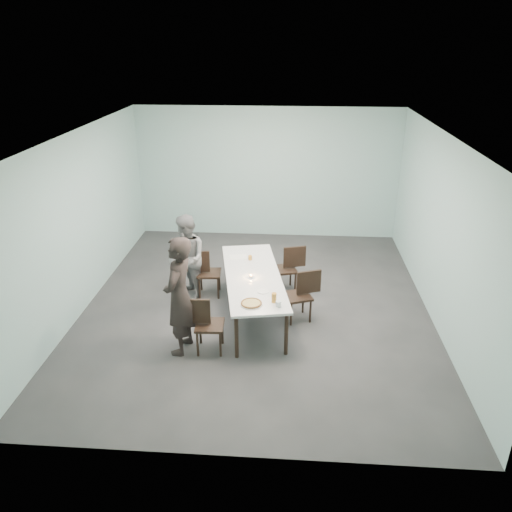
# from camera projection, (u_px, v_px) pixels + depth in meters

# --- Properties ---
(ground) EXTENTS (7.00, 7.00, 0.00)m
(ground) POSITION_uv_depth(u_px,v_px,m) (256.00, 305.00, 8.89)
(ground) COLOR #333335
(ground) RESTS_ON ground
(room_shell) EXTENTS (6.02, 7.02, 3.01)m
(room_shell) POSITION_uv_depth(u_px,v_px,m) (256.00, 196.00, 8.07)
(room_shell) COLOR #A0C9C8
(room_shell) RESTS_ON ground
(table) EXTENTS (1.35, 2.72, 0.75)m
(table) POSITION_uv_depth(u_px,v_px,m) (253.00, 278.00, 8.32)
(table) COLOR white
(table) RESTS_ON ground
(chair_near_left) EXTENTS (0.62, 0.44, 0.87)m
(chair_near_left) POSITION_uv_depth(u_px,v_px,m) (204.00, 321.00, 7.44)
(chair_near_left) COLOR black
(chair_near_left) RESTS_ON ground
(chair_far_left) EXTENTS (0.63, 0.45, 0.87)m
(chair_far_left) POSITION_uv_depth(u_px,v_px,m) (205.00, 270.00, 9.07)
(chair_far_left) COLOR black
(chair_far_left) RESTS_ON ground
(chair_near_right) EXTENTS (0.65, 0.54, 0.87)m
(chair_near_right) POSITION_uv_depth(u_px,v_px,m) (302.00, 292.00, 8.29)
(chair_near_right) COLOR black
(chair_near_right) RESTS_ON ground
(chair_far_right) EXTENTS (0.65, 0.52, 0.87)m
(chair_far_right) POSITION_uv_depth(u_px,v_px,m) (289.00, 266.00, 9.24)
(chair_far_right) COLOR black
(chair_far_right) RESTS_ON ground
(diner_near) EXTENTS (0.53, 0.73, 1.84)m
(diner_near) POSITION_uv_depth(u_px,v_px,m) (179.00, 296.00, 7.28)
(diner_near) COLOR black
(diner_near) RESTS_ON ground
(diner_far) EXTENTS (0.90, 0.96, 1.57)m
(diner_far) POSITION_uv_depth(u_px,v_px,m) (187.00, 258.00, 8.86)
(diner_far) COLOR slate
(diner_far) RESTS_ON ground
(pizza) EXTENTS (0.34, 0.34, 0.04)m
(pizza) POSITION_uv_depth(u_px,v_px,m) (251.00, 303.00, 7.39)
(pizza) COLOR white
(pizza) RESTS_ON table
(side_plate) EXTENTS (0.18, 0.18, 0.01)m
(side_plate) POSITION_uv_depth(u_px,v_px,m) (263.00, 291.00, 7.77)
(side_plate) COLOR white
(side_plate) RESTS_ON table
(beer_glass) EXTENTS (0.08, 0.08, 0.15)m
(beer_glass) POSITION_uv_depth(u_px,v_px,m) (274.00, 298.00, 7.43)
(beer_glass) COLOR #C27F2A
(beer_glass) RESTS_ON table
(water_tumbler) EXTENTS (0.08, 0.08, 0.09)m
(water_tumbler) POSITION_uv_depth(u_px,v_px,m) (278.00, 304.00, 7.32)
(water_tumbler) COLOR silver
(water_tumbler) RESTS_ON table
(tealight) EXTENTS (0.06, 0.06, 0.05)m
(tealight) POSITION_uv_depth(u_px,v_px,m) (251.00, 277.00, 8.21)
(tealight) COLOR silver
(tealight) RESTS_ON table
(amber_tumbler) EXTENTS (0.07, 0.07, 0.08)m
(amber_tumbler) POSITION_uv_depth(u_px,v_px,m) (250.00, 258.00, 8.86)
(amber_tumbler) COLOR #C27F2A
(amber_tumbler) RESTS_ON table
(menu) EXTENTS (0.33, 0.27, 0.01)m
(menu) POSITION_uv_depth(u_px,v_px,m) (238.00, 257.00, 8.98)
(menu) COLOR silver
(menu) RESTS_ON table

